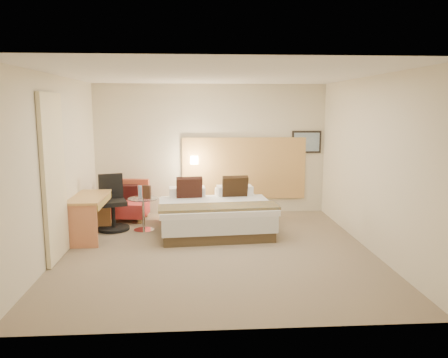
{
  "coord_description": "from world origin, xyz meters",
  "views": [
    {
      "loc": [
        -0.31,
        -6.59,
        2.23
      ],
      "look_at": [
        0.15,
        0.62,
        1.03
      ],
      "focal_mm": 35.0,
      "sensor_mm": 36.0,
      "label": 1
    }
  ],
  "objects": [
    {
      "name": "bed",
      "position": [
        0.01,
        1.16,
        0.31
      ],
      "size": [
        2.1,
        2.06,
        0.96
      ],
      "color": "#453622",
      "rests_on": "floor"
    },
    {
      "name": "headboard_panel",
      "position": [
        0.7,
        2.47,
        0.95
      ],
      "size": [
        2.6,
        0.04,
        1.3
      ],
      "primitive_type": "cube",
      "color": "#BD8A4A",
      "rests_on": "wall_back"
    },
    {
      "name": "wall_right",
      "position": [
        2.41,
        0.0,
        1.35
      ],
      "size": [
        0.02,
        5.0,
        2.7
      ],
      "primitive_type": "cube",
      "color": "beige",
      "rests_on": "floor"
    },
    {
      "name": "wall_left",
      "position": [
        -2.41,
        0.0,
        1.35
      ],
      "size": [
        0.02,
        5.0,
        2.7
      ],
      "primitive_type": "cube",
      "color": "beige",
      "rests_on": "floor"
    },
    {
      "name": "lounge_chair",
      "position": [
        -1.67,
        2.03,
        0.31
      ],
      "size": [
        0.81,
        0.73,
        0.78
      ],
      "color": "tan",
      "rests_on": "floor"
    },
    {
      "name": "art_frame",
      "position": [
        2.02,
        2.48,
        1.5
      ],
      "size": [
        0.62,
        0.03,
        0.47
      ],
      "primitive_type": "cube",
      "color": "black",
      "rests_on": "wall_back"
    },
    {
      "name": "menu_folder",
      "position": [
        -1.2,
        1.14,
        0.73
      ],
      "size": [
        0.15,
        0.1,
        0.24
      ],
      "primitive_type": "cube",
      "rotation": [
        0.0,
        0.0,
        -0.37
      ],
      "color": "#3A2318",
      "rests_on": "side_table"
    },
    {
      "name": "curtain",
      "position": [
        -2.36,
        -0.25,
        1.22
      ],
      "size": [
        0.06,
        0.9,
        2.42
      ],
      "primitive_type": "cube",
      "color": "beige",
      "rests_on": "wall_left"
    },
    {
      "name": "bottle_a",
      "position": [
        -1.33,
        1.25,
        0.71
      ],
      "size": [
        0.08,
        0.08,
        0.22
      ],
      "primitive_type": "cylinder",
      "rotation": [
        0.0,
        0.0,
        -0.37
      ],
      "color": "#8BA9D7",
      "rests_on": "side_table"
    },
    {
      "name": "lamp_shade",
      "position": [
        -0.35,
        2.36,
        1.15
      ],
      "size": [
        0.15,
        0.15,
        0.15
      ],
      "primitive_type": "cube",
      "color": "#FAE8C3",
      "rests_on": "wall_back"
    },
    {
      "name": "art_canvas",
      "position": [
        2.02,
        2.46,
        1.5
      ],
      "size": [
        0.54,
        0.01,
        0.39
      ],
      "primitive_type": "cube",
      "color": "gray",
      "rests_on": "wall_back"
    },
    {
      "name": "ceiling",
      "position": [
        0.0,
        0.0,
        2.71
      ],
      "size": [
        4.8,
        5.0,
        0.02
      ],
      "primitive_type": "cube",
      "color": "silver",
      "rests_on": "floor"
    },
    {
      "name": "desk_chair",
      "position": [
        -1.84,
        1.31,
        0.41
      ],
      "size": [
        0.72,
        0.72,
        1.0
      ],
      "color": "black",
      "rests_on": "floor"
    },
    {
      "name": "lamp_arm",
      "position": [
        -0.35,
        2.42,
        1.15
      ],
      "size": [
        0.02,
        0.12,
        0.02
      ],
      "primitive_type": "cylinder",
      "rotation": [
        1.57,
        0.0,
        0.0
      ],
      "color": "white",
      "rests_on": "wall_back"
    },
    {
      "name": "floor",
      "position": [
        0.0,
        0.0,
        -0.01
      ],
      "size": [
        4.8,
        5.0,
        0.02
      ],
      "primitive_type": "cube",
      "color": "#786650",
      "rests_on": "ground"
    },
    {
      "name": "side_table",
      "position": [
        -1.27,
        1.18,
        0.34
      ],
      "size": [
        0.7,
        0.7,
        0.61
      ],
      "color": "white",
      "rests_on": "floor"
    },
    {
      "name": "wall_front",
      "position": [
        0.0,
        -2.51,
        1.35
      ],
      "size": [
        4.8,
        0.02,
        2.7
      ],
      "primitive_type": "cube",
      "color": "beige",
      "rests_on": "floor"
    },
    {
      "name": "desk",
      "position": [
        -2.11,
        0.79,
        0.58
      ],
      "size": [
        0.55,
        1.19,
        0.74
      ],
      "color": "tan",
      "rests_on": "floor"
    },
    {
      "name": "wall_back",
      "position": [
        0.0,
        2.51,
        1.35
      ],
      "size": [
        4.8,
        0.02,
        2.7
      ],
      "primitive_type": "cube",
      "color": "beige",
      "rests_on": "floor"
    }
  ]
}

